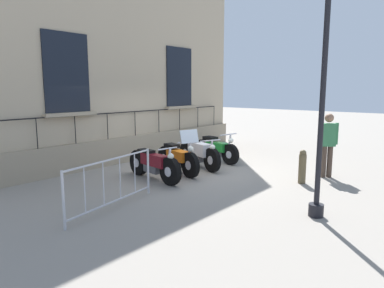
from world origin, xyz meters
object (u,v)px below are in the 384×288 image
(pedestrian_standing, at_px, (328,141))
(bollard, at_px, (302,166))
(lamppost, at_px, (326,39))
(motorcycle_maroon, at_px, (154,164))
(motorcycle_white, at_px, (199,153))
(motorcycle_orange, at_px, (178,158))
(crowd_barrier, at_px, (112,182))
(motorcycle_green, at_px, (216,149))

(pedestrian_standing, bearing_deg, bollard, -104.57)
(bollard, bearing_deg, lamppost, -61.63)
(motorcycle_maroon, relative_size, lamppost, 0.43)
(motorcycle_white, height_order, pedestrian_standing, pedestrian_standing)
(motorcycle_maroon, height_order, pedestrian_standing, pedestrian_standing)
(motorcycle_orange, height_order, bollard, motorcycle_orange)
(motorcycle_white, height_order, bollard, motorcycle_white)
(pedestrian_standing, bearing_deg, crowd_barrier, -114.68)
(motorcycle_white, bearing_deg, pedestrian_standing, 20.69)
(motorcycle_green, height_order, crowd_barrier, crowd_barrier)
(motorcycle_orange, bearing_deg, bollard, 21.43)
(motorcycle_white, relative_size, lamppost, 0.41)
(motorcycle_green, xyz_separation_m, crowd_barrier, (1.09, -5.10, 0.15))
(motorcycle_green, bearing_deg, crowd_barrier, -77.97)
(bollard, bearing_deg, motorcycle_green, 166.06)
(motorcycle_maroon, height_order, motorcycle_green, motorcycle_green)
(motorcycle_white, distance_m, pedestrian_standing, 3.69)
(bollard, bearing_deg, motorcycle_orange, -158.57)
(lamppost, bearing_deg, pedestrian_standing, 105.51)
(motorcycle_maroon, xyz_separation_m, motorcycle_orange, (0.02, 0.93, 0.02))
(motorcycle_green, height_order, lamppost, lamppost)
(motorcycle_orange, xyz_separation_m, bollard, (3.15, 1.24, 0.00))
(lamppost, relative_size, crowd_barrier, 2.05)
(motorcycle_green, distance_m, lamppost, 6.00)
(lamppost, distance_m, crowd_barrier, 4.81)
(motorcycle_white, xyz_separation_m, crowd_barrier, (0.97, -4.03, 0.11))
(crowd_barrier, relative_size, pedestrian_standing, 1.40)
(pedestrian_standing, bearing_deg, motorcycle_white, -159.31)
(lamppost, distance_m, bollard, 3.70)
(motorcycle_orange, relative_size, motorcycle_white, 0.94)
(motorcycle_green, bearing_deg, lamppost, -33.48)
(bollard, relative_size, pedestrian_standing, 0.50)
(crowd_barrier, bearing_deg, motorcycle_orange, 107.64)
(lamppost, bearing_deg, motorcycle_green, 146.52)
(motorcycle_orange, bearing_deg, crowd_barrier, -72.36)
(crowd_barrier, bearing_deg, motorcycle_maroon, 115.07)
(lamppost, bearing_deg, motorcycle_white, 156.81)
(lamppost, bearing_deg, bollard, 118.37)
(motorcycle_green, height_order, pedestrian_standing, pedestrian_standing)
(motorcycle_maroon, bearing_deg, motorcycle_orange, 88.50)
(pedestrian_standing, bearing_deg, motorcycle_green, -176.53)
(motorcycle_orange, bearing_deg, motorcycle_white, 89.84)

